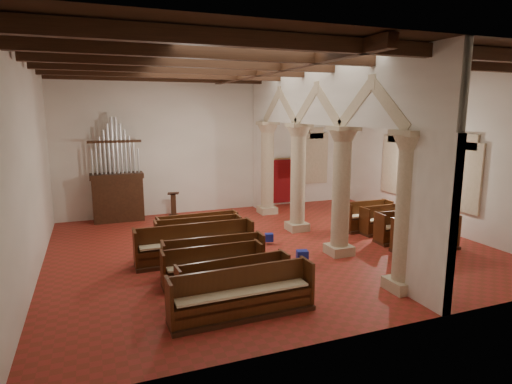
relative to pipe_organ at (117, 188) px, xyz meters
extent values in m
plane|color=maroon|center=(4.50, -5.50, -1.37)|extent=(14.00, 14.00, 0.00)
plane|color=black|center=(4.50, -5.50, 4.63)|extent=(14.00, 14.00, 0.00)
cube|color=white|center=(4.50, 0.50, 1.63)|extent=(14.00, 0.02, 6.00)
cube|color=white|center=(4.50, -11.50, 1.63)|extent=(14.00, 0.02, 6.00)
cube|color=white|center=(-2.50, -5.50, 1.63)|extent=(0.02, 12.00, 6.00)
cube|color=white|center=(11.50, -5.50, 1.63)|extent=(0.02, 12.00, 6.00)
cube|color=beige|center=(6.30, -10.00, -1.22)|extent=(0.75, 0.75, 0.30)
cylinder|color=beige|center=(6.30, -10.00, 0.58)|extent=(0.56, 0.56, 3.30)
cube|color=beige|center=(6.30, -7.00, -1.22)|extent=(0.75, 0.75, 0.30)
cylinder|color=beige|center=(6.30, -7.00, 0.58)|extent=(0.56, 0.56, 3.30)
cube|color=beige|center=(6.30, -4.00, -1.22)|extent=(0.75, 0.75, 0.30)
cylinder|color=beige|center=(6.30, -4.00, 0.58)|extent=(0.56, 0.56, 3.30)
cube|color=beige|center=(6.30, -1.00, -1.22)|extent=(0.75, 0.75, 0.30)
cylinder|color=beige|center=(6.30, -1.00, 0.58)|extent=(0.56, 0.56, 3.30)
cube|color=white|center=(6.30, -5.50, 3.66)|extent=(0.25, 11.90, 1.93)
cube|color=#2B624E|center=(11.48, -7.00, 0.83)|extent=(0.03, 1.00, 2.20)
cube|color=#2B624E|center=(11.48, -3.00, 0.83)|extent=(0.03, 1.00, 2.20)
cube|color=#2B624E|center=(9.50, 0.48, 0.83)|extent=(1.00, 0.03, 2.20)
cube|color=#3B2112|center=(0.00, 0.00, -0.47)|extent=(2.00, 0.80, 1.80)
cube|color=#3B2112|center=(0.00, 0.00, 0.53)|extent=(2.10, 0.85, 0.20)
cube|color=#3B1C12|center=(2.24, -0.25, -1.32)|extent=(0.45, 0.45, 0.09)
cube|color=#3B1C12|center=(2.24, -0.25, -0.86)|extent=(0.22, 0.22, 1.02)
cube|color=#3B1C12|center=(2.24, -0.33, -0.31)|extent=(0.49, 0.41, 0.18)
cube|color=#9D1511|center=(8.00, 0.42, -0.22)|extent=(1.60, 0.06, 2.10)
cylinder|color=gold|center=(8.00, 0.40, 0.88)|extent=(1.80, 0.04, 0.04)
cone|color=#3B2112|center=(8.09, -0.32, -1.31)|extent=(0.38, 0.38, 0.13)
cylinder|color=gold|center=(8.09, -0.32, -0.09)|extent=(0.04, 0.04, 2.56)
cylinder|color=gold|center=(8.09, -0.32, 1.08)|extent=(0.24, 0.72, 0.03)
cube|color=#1C1854|center=(8.09, -0.34, 0.55)|extent=(0.57, 0.19, 0.91)
cube|color=navy|center=(3.40, -9.43, -1.10)|extent=(0.39, 0.35, 0.34)
cube|color=navy|center=(4.77, -7.42, -1.10)|extent=(0.39, 0.34, 0.33)
cube|color=#162B9C|center=(4.62, -5.23, -1.13)|extent=(0.32, 0.28, 0.27)
cylinder|color=white|center=(2.55, -9.85, -1.21)|extent=(1.06, 0.54, 0.11)
cylinder|color=white|center=(1.20, -9.45, -1.21)|extent=(1.10, 0.35, 0.11)
cube|color=#3B2112|center=(2.02, -9.89, -1.32)|extent=(3.33, 0.80, 0.10)
cube|color=#563212|center=(2.02, -9.94, -1.03)|extent=(3.17, 0.49, 0.47)
cube|color=#563212|center=(2.02, -9.70, -0.77)|extent=(3.16, 0.14, 0.99)
cube|color=#563212|center=(0.40, -9.86, -0.77)|extent=(0.09, 0.63, 0.99)
cube|color=#563212|center=(3.64, -9.86, -0.77)|extent=(0.09, 0.63, 0.99)
cube|color=#FFF5BC|center=(2.02, -9.94, -0.77)|extent=(3.04, 0.44, 0.05)
cube|color=#3B2112|center=(2.15, -8.89, -1.32)|extent=(2.87, 0.81, 0.09)
cube|color=#522611|center=(2.15, -8.93, -1.07)|extent=(2.71, 0.52, 0.42)
cube|color=#522611|center=(2.15, -8.72, -0.84)|extent=(2.69, 0.22, 0.88)
cube|color=#522611|center=(0.77, -8.87, -0.84)|extent=(0.10, 0.56, 0.88)
cube|color=#522611|center=(3.54, -8.87, -0.84)|extent=(0.10, 0.56, 0.88)
cube|color=#FFF5BC|center=(2.15, -8.93, -0.84)|extent=(2.60, 0.48, 0.05)
cube|color=#3B2112|center=(1.90, -7.83, -1.32)|extent=(2.68, 0.70, 0.10)
cube|color=#4C2110|center=(1.90, -7.88, -1.06)|extent=(2.52, 0.41, 0.43)
cube|color=#4C2110|center=(1.90, -7.66, -0.82)|extent=(2.52, 0.09, 0.91)
cube|color=#4C2110|center=(0.60, -7.81, -0.82)|extent=(0.07, 0.57, 0.91)
cube|color=#4C2110|center=(3.20, -7.81, -0.82)|extent=(0.07, 0.57, 0.91)
cube|color=#FFF5BC|center=(1.90, -7.88, -0.82)|extent=(2.42, 0.37, 0.05)
cube|color=#3B2112|center=(2.11, -7.23, -1.32)|extent=(2.87, 0.81, 0.10)
cube|color=#4E2110|center=(2.11, -7.28, -1.04)|extent=(2.71, 0.50, 0.45)
cube|color=#4E2110|center=(2.11, -7.05, -0.79)|extent=(2.70, 0.17, 0.95)
cube|color=#4E2110|center=(0.72, -7.21, -0.79)|extent=(0.09, 0.61, 0.95)
cube|color=#4E2110|center=(3.50, -7.21, -0.79)|extent=(0.09, 0.61, 0.95)
cube|color=#FFF5BC|center=(2.11, -7.28, -0.79)|extent=(2.60, 0.46, 0.05)
cube|color=#3B2112|center=(1.85, -6.03, -1.32)|extent=(3.59, 0.77, 0.11)
cube|color=#49280F|center=(1.85, -6.08, -1.01)|extent=(3.44, 0.44, 0.49)
cube|color=#49280F|center=(1.85, -5.83, -0.74)|extent=(3.44, 0.08, 1.04)
cube|color=#49280F|center=(0.09, -6.01, -0.74)|extent=(0.08, 0.66, 1.04)
cube|color=#49280F|center=(3.61, -6.01, -0.74)|extent=(0.08, 0.66, 1.04)
cube|color=#FFF5BC|center=(1.85, -6.08, -0.74)|extent=(3.30, 0.40, 0.05)
cube|color=#3B2112|center=(2.19, -5.05, -1.32)|extent=(2.81, 0.81, 0.10)
cube|color=#48290F|center=(2.19, -5.10, -1.03)|extent=(2.65, 0.50, 0.47)
cube|color=#48290F|center=(2.19, -4.86, -0.78)|extent=(2.64, 0.16, 0.98)
cube|color=#48290F|center=(0.83, -5.03, -0.78)|extent=(0.09, 0.62, 0.98)
cube|color=#48290F|center=(3.55, -5.03, -0.78)|extent=(0.09, 0.62, 0.98)
cube|color=#FFF5BC|center=(2.19, -5.10, -0.78)|extent=(2.55, 0.45, 0.05)
cube|color=#3B2112|center=(2.41, -4.03, -1.32)|extent=(2.86, 0.74, 0.09)
cube|color=#4D2E10|center=(2.41, -4.07, -1.07)|extent=(2.70, 0.46, 0.42)
cube|color=#4D2E10|center=(2.41, -3.86, -0.84)|extent=(2.69, 0.15, 0.88)
cube|color=#4D2E10|center=(1.03, -4.01, -0.84)|extent=(0.08, 0.56, 0.88)
cube|color=#4D2E10|center=(3.80, -4.01, -0.84)|extent=(0.08, 0.56, 0.88)
cube|color=#FFF5BC|center=(2.41, -4.07, -0.84)|extent=(2.59, 0.42, 0.05)
cube|color=#3B2112|center=(9.14, -7.72, -1.32)|extent=(2.31, 0.78, 0.11)
cube|color=#4C2010|center=(9.14, -7.77, -1.02)|extent=(2.16, 0.45, 0.49)
cube|color=#4C2010|center=(9.14, -7.52, -0.74)|extent=(2.16, 0.09, 1.04)
cube|color=#4C2010|center=(8.02, -7.70, -0.74)|extent=(0.08, 0.66, 1.04)
cube|color=#4C2010|center=(10.25, -7.70, -0.74)|extent=(0.08, 0.66, 1.04)
cube|color=#FFF5BC|center=(9.14, -7.77, -0.74)|extent=(2.07, 0.41, 0.05)
cube|color=#3B2112|center=(9.03, -6.66, -1.32)|extent=(1.89, 0.83, 0.10)
cube|color=#572712|center=(9.03, -6.72, -1.03)|extent=(1.72, 0.51, 0.47)
cube|color=#572712|center=(9.03, -6.48, -0.77)|extent=(1.70, 0.16, 0.99)
cube|color=#572712|center=(8.14, -6.64, -0.77)|extent=(0.11, 0.63, 0.99)
cube|color=#572712|center=(9.92, -6.64, -0.77)|extent=(0.11, 0.63, 0.99)
cube|color=#FFF5BC|center=(9.03, -6.72, -0.77)|extent=(1.65, 0.46, 0.05)
cube|color=#3B2112|center=(9.21, -5.51, -1.32)|extent=(1.93, 0.75, 0.10)
cube|color=#501D11|center=(9.21, -5.56, -1.05)|extent=(1.77, 0.45, 0.44)
cube|color=#501D11|center=(9.21, -5.33, -0.80)|extent=(1.76, 0.12, 0.94)
cube|color=#501D11|center=(8.29, -5.49, -0.80)|extent=(0.09, 0.59, 0.94)
cube|color=#501D11|center=(10.13, -5.49, -0.80)|extent=(0.09, 0.59, 0.94)
cube|color=#FFF5BC|center=(9.21, -5.56, -0.80)|extent=(1.70, 0.40, 0.05)
cube|color=#3B2112|center=(8.84, -4.93, -1.32)|extent=(1.92, 0.75, 0.11)
cube|color=#582B12|center=(8.84, -4.98, -1.03)|extent=(1.77, 0.44, 0.47)
cube|color=#582B12|center=(8.84, -4.74, -0.76)|extent=(1.76, 0.09, 1.00)
cube|color=#582B12|center=(7.92, -4.91, -0.76)|extent=(0.08, 0.63, 1.00)
cube|color=#582B12|center=(9.76, -4.91, -0.76)|extent=(0.08, 0.63, 1.00)
cube|color=#FFF5BC|center=(8.84, -4.98, -0.76)|extent=(1.70, 0.39, 0.05)
camera|label=1|loc=(-0.89, -18.27, 3.15)|focal=30.00mm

